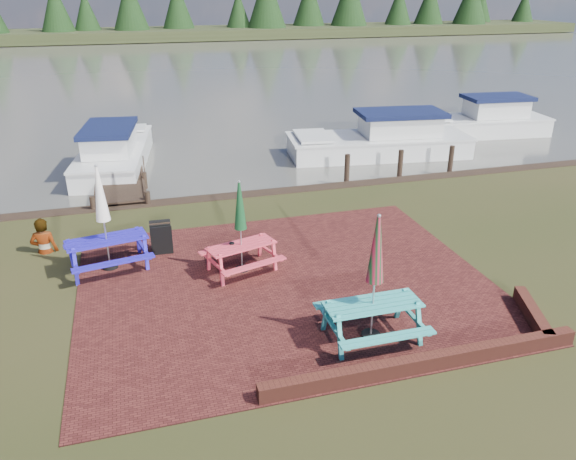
# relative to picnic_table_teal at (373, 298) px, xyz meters

# --- Properties ---
(ground) EXTENTS (120.00, 120.00, 0.00)m
(ground) POSITION_rel_picnic_table_teal_xyz_m (-0.98, 1.44, -0.88)
(ground) COLOR black
(ground) RESTS_ON ground
(paving) EXTENTS (9.00, 7.50, 0.02)m
(paving) POSITION_rel_picnic_table_teal_xyz_m (-0.98, 2.44, -0.87)
(paving) COLOR #381311
(paving) RESTS_ON ground
(brick_wall) EXTENTS (6.21, 1.79, 0.30)m
(brick_wall) POSITION_rel_picnic_table_teal_xyz_m (1.17, -0.97, -0.73)
(brick_wall) COLOR #4C1E16
(brick_wall) RESTS_ON ground
(water) EXTENTS (120.00, 60.00, 0.02)m
(water) POSITION_rel_picnic_table_teal_xyz_m (-0.98, 38.44, -0.88)
(water) COLOR #413E37
(water) RESTS_ON ground
(far_treeline) EXTENTS (120.00, 10.00, 8.10)m
(far_treeline) POSITION_rel_picnic_table_teal_xyz_m (-0.98, 67.44, 2.40)
(far_treeline) COLOR black
(far_treeline) RESTS_ON ground
(picnic_table_teal) EXTENTS (1.82, 1.62, 2.51)m
(picnic_table_teal) POSITION_rel_picnic_table_teal_xyz_m (0.00, 0.00, 0.00)
(picnic_table_teal) COLOR teal
(picnic_table_teal) RESTS_ON ground
(picnic_table_red) EXTENTS (1.92, 1.81, 2.20)m
(picnic_table_red) POSITION_rel_picnic_table_teal_xyz_m (-1.79, 3.37, -0.11)
(picnic_table_red) COLOR #D43647
(picnic_table_red) RESTS_ON ground
(picnic_table_blue) EXTENTS (2.09, 1.93, 2.52)m
(picnic_table_blue) POSITION_rel_picnic_table_teal_xyz_m (-4.78, 4.34, 0.00)
(picnic_table_blue) COLOR #2016AA
(picnic_table_blue) RESTS_ON ground
(chalkboard) EXTENTS (0.52, 0.50, 0.83)m
(chalkboard) POSITION_rel_picnic_table_teal_xyz_m (-3.52, 4.78, -0.45)
(chalkboard) COLOR black
(chalkboard) RESTS_ON ground
(jetty) EXTENTS (1.76, 9.08, 1.00)m
(jetty) POSITION_rel_picnic_table_teal_xyz_m (-4.48, 12.72, -0.77)
(jetty) COLOR black
(jetty) RESTS_ON ground
(boat_jetty) EXTENTS (3.12, 6.78, 1.89)m
(boat_jetty) POSITION_rel_picnic_table_teal_xyz_m (-4.63, 13.25, -0.51)
(boat_jetty) COLOR silver
(boat_jetty) RESTS_ON ground
(boat_near) EXTENTS (7.46, 3.36, 1.95)m
(boat_near) POSITION_rel_picnic_table_teal_xyz_m (5.74, 11.98, -0.50)
(boat_near) COLOR silver
(boat_near) RESTS_ON ground
(boat_far) EXTENTS (6.39, 2.79, 1.94)m
(boat_far) POSITION_rel_picnic_table_teal_xyz_m (11.59, 13.86, -0.50)
(boat_far) COLOR silver
(boat_far) RESTS_ON ground
(person) EXTENTS (0.70, 0.50, 1.80)m
(person) POSITION_rel_picnic_table_teal_xyz_m (-6.35, 5.69, 0.02)
(person) COLOR gray
(person) RESTS_ON ground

